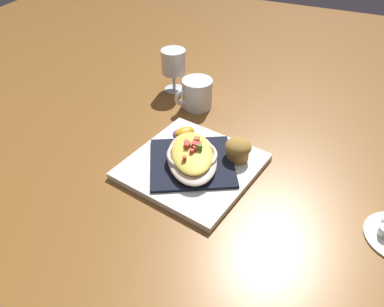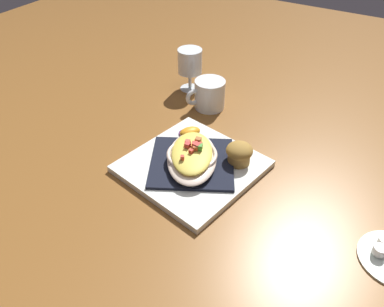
{
  "view_description": "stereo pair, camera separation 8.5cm",
  "coord_description": "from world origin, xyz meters",
  "px_view_note": "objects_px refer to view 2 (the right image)",
  "views": [
    {
      "loc": [
        0.61,
        0.27,
        0.58
      ],
      "look_at": [
        0.0,
        0.0,
        0.05
      ],
      "focal_mm": 35.27,
      "sensor_mm": 36.0,
      "label": 1
    },
    {
      "loc": [
        0.57,
        0.34,
        0.58
      ],
      "look_at": [
        0.0,
        0.0,
        0.05
      ],
      "focal_mm": 35.27,
      "sensor_mm": 36.0,
      "label": 2
    }
  ],
  "objects_px": {
    "gratin_dish": "(192,155)",
    "stemmed_glass": "(190,63)",
    "creamer_cup_1": "(380,250)",
    "square_plate": "(192,166)",
    "coffee_mug": "(209,96)",
    "orange_garnish": "(189,132)",
    "muffin": "(239,153)"
  },
  "relations": [
    {
      "from": "square_plate",
      "to": "muffin",
      "type": "relative_size",
      "value": 4.5
    },
    {
      "from": "orange_garnish",
      "to": "stemmed_glass",
      "type": "xyz_separation_m",
      "value": [
        -0.23,
        -0.14,
        0.06
      ]
    },
    {
      "from": "square_plate",
      "to": "creamer_cup_1",
      "type": "height_order",
      "value": "creamer_cup_1"
    },
    {
      "from": "creamer_cup_1",
      "to": "stemmed_glass",
      "type": "bearing_deg",
      "value": -120.0
    },
    {
      "from": "gratin_dish",
      "to": "creamer_cup_1",
      "type": "distance_m",
      "value": 0.42
    },
    {
      "from": "stemmed_glass",
      "to": "creamer_cup_1",
      "type": "bearing_deg",
      "value": 60.0
    },
    {
      "from": "square_plate",
      "to": "stemmed_glass",
      "type": "bearing_deg",
      "value": -148.09
    },
    {
      "from": "muffin",
      "to": "orange_garnish",
      "type": "distance_m",
      "value": 0.16
    },
    {
      "from": "gratin_dish",
      "to": "muffin",
      "type": "distance_m",
      "value": 0.11
    },
    {
      "from": "gratin_dish",
      "to": "coffee_mug",
      "type": "distance_m",
      "value": 0.28
    },
    {
      "from": "gratin_dish",
      "to": "muffin",
      "type": "bearing_deg",
      "value": 123.73
    },
    {
      "from": "square_plate",
      "to": "stemmed_glass",
      "type": "xyz_separation_m",
      "value": [
        -0.32,
        -0.2,
        0.08
      ]
    },
    {
      "from": "gratin_dish",
      "to": "stemmed_glass",
      "type": "distance_m",
      "value": 0.38
    },
    {
      "from": "square_plate",
      "to": "coffee_mug",
      "type": "xyz_separation_m",
      "value": [
        -0.26,
        -0.1,
        0.03
      ]
    },
    {
      "from": "muffin",
      "to": "coffee_mug",
      "type": "distance_m",
      "value": 0.27
    },
    {
      "from": "creamer_cup_1",
      "to": "coffee_mug",
      "type": "bearing_deg",
      "value": -119.55
    },
    {
      "from": "stemmed_glass",
      "to": "creamer_cup_1",
      "type": "relative_size",
      "value": 5.32
    },
    {
      "from": "square_plate",
      "to": "creamer_cup_1",
      "type": "relative_size",
      "value": 11.5
    },
    {
      "from": "square_plate",
      "to": "gratin_dish",
      "type": "height_order",
      "value": "gratin_dish"
    },
    {
      "from": "gratin_dish",
      "to": "orange_garnish",
      "type": "height_order",
      "value": "gratin_dish"
    },
    {
      "from": "stemmed_glass",
      "to": "creamer_cup_1",
      "type": "distance_m",
      "value": 0.71
    },
    {
      "from": "muffin",
      "to": "stemmed_glass",
      "type": "relative_size",
      "value": 0.48
    },
    {
      "from": "square_plate",
      "to": "coffee_mug",
      "type": "bearing_deg",
      "value": -159.14
    },
    {
      "from": "gratin_dish",
      "to": "stemmed_glass",
      "type": "bearing_deg",
      "value": -148.07
    },
    {
      "from": "square_plate",
      "to": "muffin",
      "type": "distance_m",
      "value": 0.11
    },
    {
      "from": "square_plate",
      "to": "gratin_dish",
      "type": "xyz_separation_m",
      "value": [
        -0.0,
        0.0,
        0.03
      ]
    },
    {
      "from": "muffin",
      "to": "stemmed_glass",
      "type": "xyz_separation_m",
      "value": [
        -0.26,
        -0.29,
        0.04
      ]
    },
    {
      "from": "coffee_mug",
      "to": "creamer_cup_1",
      "type": "height_order",
      "value": "coffee_mug"
    },
    {
      "from": "orange_garnish",
      "to": "muffin",
      "type": "bearing_deg",
      "value": 78.42
    },
    {
      "from": "muffin",
      "to": "stemmed_glass",
      "type": "distance_m",
      "value": 0.39
    },
    {
      "from": "muffin",
      "to": "creamer_cup_1",
      "type": "relative_size",
      "value": 2.56
    },
    {
      "from": "orange_garnish",
      "to": "coffee_mug",
      "type": "bearing_deg",
      "value": -167.82
    }
  ]
}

